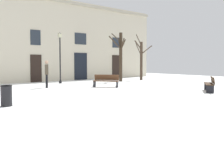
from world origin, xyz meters
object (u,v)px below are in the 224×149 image
(tree_center, at_px, (141,59))
(litter_bin, at_px, (6,96))
(streetlamp, at_px, (60,52))
(person_by_shop_door, at_px, (47,72))
(bench_near_lamp, at_px, (106,81))
(tree_left_of_center, at_px, (120,55))
(bench_far_corner, at_px, (210,84))

(tree_center, bearing_deg, litter_bin, -155.09)
(streetlamp, xyz_separation_m, person_by_shop_door, (-2.18, -2.48, -1.45))
(streetlamp, bearing_deg, litter_bin, -127.86)
(streetlamp, bearing_deg, tree_center, -10.75)
(litter_bin, bearing_deg, tree_center, 24.91)
(streetlamp, distance_m, bench_near_lamp, 5.11)
(tree_center, xyz_separation_m, streetlamp, (-7.58, 1.44, 0.46))
(litter_bin, bearing_deg, bench_near_lamp, 24.15)
(tree_center, relative_size, tree_left_of_center, 1.00)
(tree_left_of_center, distance_m, person_by_shop_door, 7.36)
(tree_center, xyz_separation_m, litter_bin, (-13.60, -6.32, -1.59))
(streetlamp, height_order, litter_bin, streetlamp)
(litter_bin, height_order, person_by_shop_door, person_by_shop_door)
(tree_center, distance_m, bench_far_corner, 9.42)
(tree_center, bearing_deg, tree_left_of_center, -179.23)
(litter_bin, bearing_deg, bench_far_corner, -13.00)
(tree_left_of_center, bearing_deg, bench_far_corner, -94.36)
(tree_left_of_center, xyz_separation_m, bench_near_lamp, (-3.89, -3.08, -1.87))
(tree_center, bearing_deg, bench_near_lamp, -154.27)
(litter_bin, xyz_separation_m, bench_far_corner, (10.36, -2.39, 0.04))
(tree_left_of_center, xyz_separation_m, streetlamp, (-5.00, 1.47, 0.16))
(tree_center, distance_m, bench_near_lamp, 7.35)
(litter_bin, distance_m, person_by_shop_door, 6.56)
(bench_near_lamp, xyz_separation_m, person_by_shop_door, (-3.29, 2.07, 0.58))
(tree_center, relative_size, streetlamp, 1.05)
(streetlamp, bearing_deg, bench_far_corner, -66.86)
(bench_far_corner, bearing_deg, person_by_shop_door, -83.90)
(streetlamp, relative_size, bench_far_corner, 2.41)
(bench_far_corner, relative_size, person_by_shop_door, 0.93)
(bench_near_lamp, height_order, bench_far_corner, bench_far_corner)
(streetlamp, distance_m, litter_bin, 10.04)
(tree_center, xyz_separation_m, bench_near_lamp, (-6.47, -3.12, -1.56))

